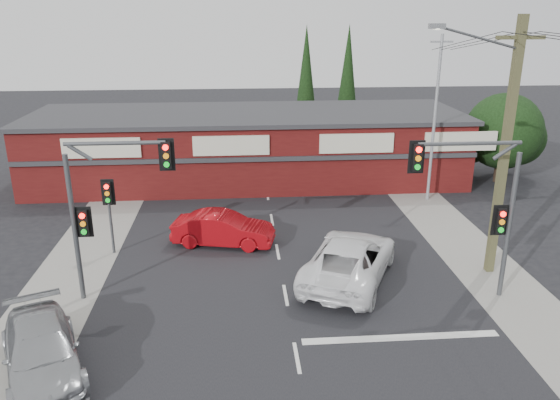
{
  "coord_description": "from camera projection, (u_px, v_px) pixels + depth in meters",
  "views": [
    {
      "loc": [
        -1.65,
        -16.47,
        10.07
      ],
      "look_at": [
        -0.1,
        3.0,
        3.31
      ],
      "focal_mm": 35.0,
      "sensor_mm": 36.0,
      "label": 1
    }
  ],
  "objects": [
    {
      "name": "ground",
      "position": [
        290.0,
        318.0,
        18.94
      ],
      "size": [
        120.0,
        120.0,
        0.0
      ],
      "primitive_type": "plane",
      "color": "black",
      "rests_on": "ground"
    },
    {
      "name": "road_strip",
      "position": [
        279.0,
        257.0,
        23.64
      ],
      "size": [
        14.0,
        70.0,
        0.01
      ],
      "primitive_type": "cube",
      "color": "black",
      "rests_on": "ground"
    },
    {
      "name": "verge_left",
      "position": [
        78.0,
        264.0,
        23.0
      ],
      "size": [
        3.0,
        70.0,
        0.02
      ],
      "primitive_type": "cube",
      "color": "gray",
      "rests_on": "ground"
    },
    {
      "name": "verge_right",
      "position": [
        469.0,
        250.0,
        24.28
      ],
      "size": [
        3.0,
        70.0,
        0.02
      ],
      "primitive_type": "cube",
      "color": "gray",
      "rests_on": "ground"
    },
    {
      "name": "stop_line",
      "position": [
        401.0,
        337.0,
        17.78
      ],
      "size": [
        6.5,
        0.35,
        0.01
      ],
      "primitive_type": "cube",
      "color": "silver",
      "rests_on": "ground"
    },
    {
      "name": "white_suv",
      "position": [
        350.0,
        259.0,
        21.45
      ],
      "size": [
        5.19,
        6.81,
        1.72
      ],
      "primitive_type": "imported",
      "rotation": [
        0.0,
        0.0,
        2.71
      ],
      "color": "white",
      "rests_on": "ground"
    },
    {
      "name": "silver_suv",
      "position": [
        42.0,
        351.0,
        15.83
      ],
      "size": [
        3.85,
        5.42,
        1.46
      ],
      "primitive_type": "imported",
      "rotation": [
        0.0,
        0.0,
        0.4
      ],
      "color": "#9FA1A4",
      "rests_on": "ground"
    },
    {
      "name": "red_sedan",
      "position": [
        223.0,
        229.0,
        24.7
      ],
      "size": [
        4.81,
        2.55,
        1.51
      ],
      "primitive_type": "imported",
      "rotation": [
        0.0,
        0.0,
        1.35
      ],
      "color": "#A10910",
      "rests_on": "ground"
    },
    {
      "name": "lane_dashes",
      "position": [
        281.0,
        272.0,
        22.28
      ],
      "size": [
        0.12,
        44.72,
        0.01
      ],
      "color": "silver",
      "rests_on": "ground"
    },
    {
      "name": "shop_building",
      "position": [
        248.0,
        145.0,
        34.16
      ],
      "size": [
        27.3,
        8.4,
        4.22
      ],
      "color": "#430D0D",
      "rests_on": "ground"
    },
    {
      "name": "tree_cluster",
      "position": [
        503.0,
        134.0,
        33.64
      ],
      "size": [
        5.9,
        5.1,
        5.5
      ],
      "color": "#2D2116",
      "rests_on": "ground"
    },
    {
      "name": "conifer_near",
      "position": [
        306.0,
        78.0,
        40.01
      ],
      "size": [
        1.8,
        1.8,
        9.25
      ],
      "color": "#2D2116",
      "rests_on": "ground"
    },
    {
      "name": "conifer_far",
      "position": [
        348.0,
        74.0,
        42.16
      ],
      "size": [
        1.8,
        1.8,
        9.25
      ],
      "color": "#2D2116",
      "rests_on": "ground"
    },
    {
      "name": "traffic_mast_left",
      "position": [
        102.0,
        197.0,
        19.06
      ],
      "size": [
        3.77,
        0.27,
        5.97
      ],
      "color": "#47494C",
      "rests_on": "ground"
    },
    {
      "name": "traffic_mast_right",
      "position": [
        482.0,
        196.0,
        19.11
      ],
      "size": [
        3.96,
        0.27,
        5.97
      ],
      "color": "#47494C",
      "rests_on": "ground"
    },
    {
      "name": "pedestal_signal",
      "position": [
        109.0,
        201.0,
        23.27
      ],
      "size": [
        0.55,
        0.27,
        3.38
      ],
      "color": "#47494C",
      "rests_on": "ground"
    },
    {
      "name": "utility_pole",
      "position": [
        503.0,
        142.0,
        20.61
      ],
      "size": [
        4.38,
        0.59,
        10.0
      ],
      "color": "brown",
      "rests_on": "ground"
    },
    {
      "name": "steel_pole",
      "position": [
        435.0,
        117.0,
        29.38
      ],
      "size": [
        1.2,
        0.16,
        9.0
      ],
      "color": "gray",
      "rests_on": "ground"
    }
  ]
}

